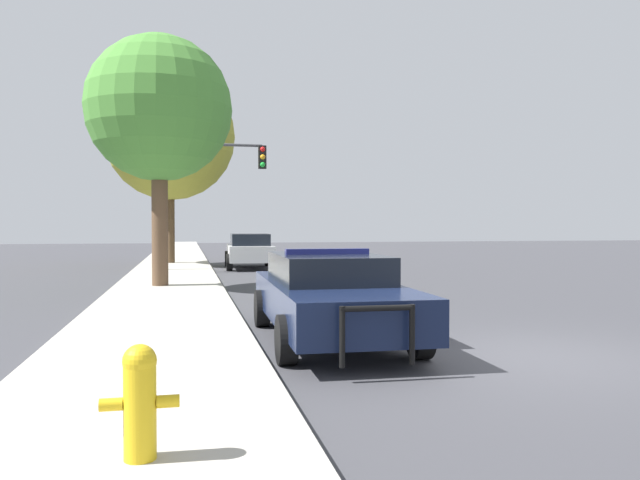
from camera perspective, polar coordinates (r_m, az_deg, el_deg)
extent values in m
plane|color=#3D3D42|center=(9.28, 18.21, -10.11)|extent=(110.00, 110.00, 0.00)
cube|color=#ADA89E|center=(8.05, -15.66, -11.40)|extent=(3.00, 110.00, 0.13)
cube|color=#141E3D|center=(9.94, 0.95, -5.59)|extent=(1.98, 5.07, 0.60)
cube|color=black|center=(10.13, 0.65, -2.53)|extent=(1.67, 2.65, 0.43)
cylinder|color=black|center=(8.75, 9.15, -8.55)|extent=(0.25, 0.67, 0.66)
cylinder|color=black|center=(8.30, -3.10, -9.08)|extent=(0.25, 0.67, 0.66)
cylinder|color=black|center=(11.70, 3.80, -6.01)|extent=(0.25, 0.67, 0.66)
cylinder|color=black|center=(11.37, -5.32, -6.23)|extent=(0.25, 0.67, 0.66)
cylinder|color=black|center=(7.55, 8.42, -8.54)|extent=(0.07, 0.07, 0.72)
cylinder|color=black|center=(7.31, 2.04, -8.85)|extent=(0.07, 0.07, 0.72)
cylinder|color=black|center=(7.37, 5.29, -6.23)|extent=(0.90, 0.09, 0.07)
cube|color=navy|center=(10.12, 0.65, -1.05)|extent=(1.37, 0.22, 0.09)
cube|color=navy|center=(10.17, 6.22, -5.27)|extent=(0.07, 3.63, 0.17)
cylinder|color=gold|center=(4.89, -16.14, -14.90)|extent=(0.24, 0.24, 0.69)
sphere|color=gold|center=(4.80, -16.17, -10.59)|extent=(0.25, 0.25, 0.25)
cylinder|color=gold|center=(4.89, -18.56, -14.08)|extent=(0.16, 0.09, 0.09)
cylinder|color=gold|center=(4.86, -13.72, -14.13)|extent=(0.16, 0.09, 0.09)
cylinder|color=#424247|center=(24.41, -14.40, 3.17)|extent=(0.16, 0.16, 4.94)
cylinder|color=#424247|center=(24.60, -9.85, 8.61)|extent=(3.89, 0.11, 0.11)
cube|color=black|center=(24.70, -5.30, 7.54)|extent=(0.30, 0.24, 0.90)
sphere|color=red|center=(24.61, -5.26, 8.27)|extent=(0.20, 0.20, 0.20)
sphere|color=orange|center=(24.57, -5.26, 7.57)|extent=(0.20, 0.20, 0.20)
sphere|color=green|center=(24.54, -5.26, 6.88)|extent=(0.20, 0.20, 0.20)
cube|color=silver|center=(26.33, -6.45, -1.16)|extent=(1.96, 4.36, 0.64)
cube|color=black|center=(26.10, -6.43, 0.04)|extent=(1.63, 2.29, 0.48)
cylinder|color=black|center=(27.64, -8.43, -1.70)|extent=(0.27, 0.69, 0.68)
cylinder|color=black|center=(27.74, -4.81, -1.68)|extent=(0.27, 0.69, 0.68)
cylinder|color=black|center=(24.98, -8.28, -2.03)|extent=(0.27, 0.69, 0.68)
cylinder|color=black|center=(25.09, -4.27, -2.01)|extent=(0.27, 0.69, 0.68)
cylinder|color=#4C3823|center=(28.64, -13.49, 2.06)|extent=(0.34, 0.34, 4.09)
sphere|color=#999933|center=(28.91, -13.53, 9.26)|extent=(5.74, 5.74, 5.74)
cylinder|color=brown|center=(18.06, -14.44, 2.04)|extent=(0.45, 0.45, 3.84)
sphere|color=#4C8E38|center=(18.35, -14.50, 11.57)|extent=(4.07, 4.07, 4.07)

